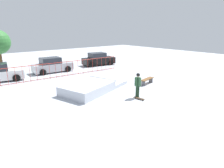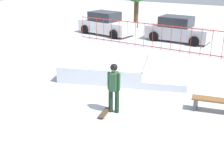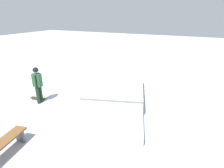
{
  "view_description": "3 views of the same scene",
  "coord_description": "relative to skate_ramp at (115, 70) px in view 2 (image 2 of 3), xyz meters",
  "views": [
    {
      "loc": [
        -7.81,
        -10.2,
        4.56
      ],
      "look_at": [
        0.0,
        -0.83,
        0.9
      ],
      "focal_mm": 29.75,
      "sensor_mm": 36.0,
      "label": 1
    },
    {
      "loc": [
        5.62,
        -10.2,
        4.64
      ],
      "look_at": [
        1.12,
        -2.09,
        1.0
      ],
      "focal_mm": 48.26,
      "sensor_mm": 36.0,
      "label": 2
    },
    {
      "loc": [
        6.78,
        4.27,
        3.95
      ],
      "look_at": [
        -1.02,
        0.6,
        0.6
      ],
      "focal_mm": 29.3,
      "sensor_mm": 36.0,
      "label": 3
    }
  ],
  "objects": [
    {
      "name": "ground_plane",
      "position": [
        0.43,
        -1.03,
        -0.32
      ],
      "size": [
        60.0,
        60.0,
        0.0
      ],
      "primitive_type": "plane",
      "color": "#B2B7C1"
    },
    {
      "name": "skate_ramp",
      "position": [
        0.0,
        0.0,
        0.0
      ],
      "size": [
        5.93,
        4.08,
        0.74
      ],
      "rotation": [
        0.0,
        0.0,
        0.3
      ],
      "color": "silver",
      "rests_on": "ground"
    },
    {
      "name": "skater",
      "position": [
        1.64,
        -3.14,
        0.69
      ],
      "size": [
        0.43,
        0.42,
        1.73
      ],
      "rotation": [
        0.0,
        0.0,
        4.94
      ],
      "color": "black",
      "rests_on": "ground"
    },
    {
      "name": "skateboard",
      "position": [
        1.46,
        -3.46,
        -0.24
      ],
      "size": [
        0.37,
        0.82,
        0.09
      ],
      "rotation": [
        0.0,
        0.0,
        4.9
      ],
      "color": "#3F2D1E",
      "rests_on": "ground"
    },
    {
      "name": "perimeter_fence",
      "position": [
        0.43,
        5.42,
        0.45
      ],
      "size": [
        12.25,
        0.7,
        1.5
      ],
      "rotation": [
        0.0,
        0.0,
        -0.05
      ],
      "color": "#B22D23",
      "rests_on": "ground"
    },
    {
      "name": "park_bench",
      "position": [
        4.66,
        -1.47,
        0.04
      ],
      "size": [
        1.65,
        0.69,
        0.48
      ],
      "rotation": [
        0.0,
        0.0,
        0.19
      ],
      "color": "brown",
      "rests_on": "ground"
    },
    {
      "name": "parked_car_white",
      "position": [
        -4.91,
        7.66,
        0.41
      ],
      "size": [
        4.33,
        2.47,
        1.6
      ],
      "rotation": [
        0.0,
        0.0,
        -0.17
      ],
      "color": "white",
      "rests_on": "ground"
    },
    {
      "name": "parked_car_silver",
      "position": [
        0.3,
        8.07,
        0.41
      ],
      "size": [
        4.18,
        2.09,
        1.6
      ],
      "rotation": [
        0.0,
        0.0,
        -0.05
      ],
      "color": "#B7B7BC",
      "rests_on": "ground"
    }
  ]
}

